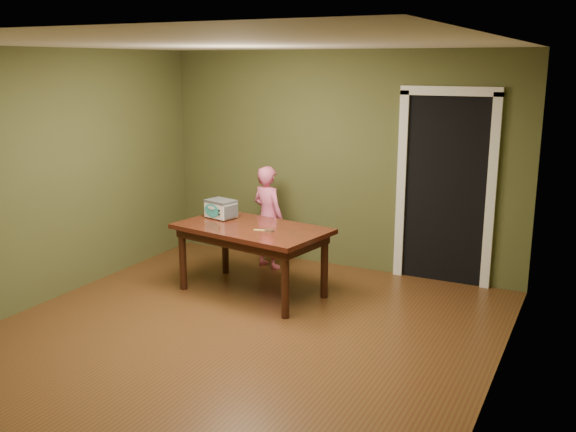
% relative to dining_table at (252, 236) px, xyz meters
% --- Properties ---
extents(floor, '(5.00, 5.00, 0.00)m').
position_rel_dining_table_xyz_m(floor, '(0.43, -1.14, -0.65)').
color(floor, '#573818').
rests_on(floor, ground).
extents(room_shell, '(4.52, 5.02, 2.61)m').
position_rel_dining_table_xyz_m(room_shell, '(0.43, -1.14, 1.06)').
color(room_shell, '#48502A').
rests_on(room_shell, ground).
extents(doorway, '(1.10, 0.66, 2.25)m').
position_rel_dining_table_xyz_m(doorway, '(1.73, 1.64, 0.41)').
color(doorway, black).
rests_on(doorway, ground).
extents(dining_table, '(1.73, 1.15, 0.75)m').
position_rel_dining_table_xyz_m(dining_table, '(0.00, 0.00, 0.00)').
color(dining_table, '#37170C').
rests_on(dining_table, floor).
extents(toy_oven, '(0.38, 0.30, 0.21)m').
position_rel_dining_table_xyz_m(toy_oven, '(-0.50, 0.18, 0.21)').
color(toy_oven, '#4C4F54').
rests_on(toy_oven, dining_table).
extents(baking_pan, '(0.10, 0.10, 0.02)m').
position_rel_dining_table_xyz_m(baking_pan, '(0.26, -0.09, 0.11)').
color(baking_pan, silver).
rests_on(baking_pan, dining_table).
extents(spatula, '(0.18, 0.07, 0.01)m').
position_rel_dining_table_xyz_m(spatula, '(0.18, -0.10, 0.10)').
color(spatula, '#DBCA5F').
rests_on(spatula, dining_table).
extents(child, '(0.53, 0.43, 1.25)m').
position_rel_dining_table_xyz_m(child, '(-0.29, 0.90, -0.02)').
color(child, '#EA608E').
rests_on(child, floor).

